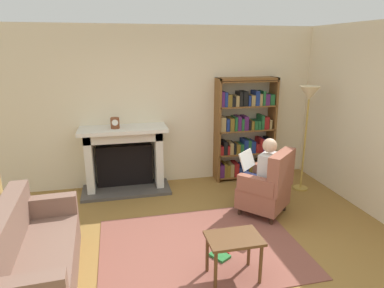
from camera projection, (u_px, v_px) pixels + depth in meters
The scene contains 13 objects.
ground at pixel (207, 262), 3.82m from camera, with size 14.00×14.00×0.00m, color olive.
back_wall at pixel (169, 107), 5.83m from camera, with size 5.60×0.10×2.70m, color beige.
side_wall_right at pixel (352, 114), 5.18m from camera, with size 0.10×5.20×2.70m, color beige.
area_rug at pixel (201, 247), 4.10m from camera, with size 2.40×1.80×0.01m, color brown.
fireplace at pixel (125, 156), 5.63m from camera, with size 1.45×0.64×1.10m.
mantel_clock at pixel (115, 123), 5.35m from camera, with size 0.14×0.14×0.17m.
bookshelf at pixel (245, 131), 6.04m from camera, with size 1.08×0.32×1.84m.
armchair_reading at pixel (268, 187), 4.80m from camera, with size 0.89×0.89×0.97m.
seated_reader at pixel (261, 172), 4.81m from camera, with size 0.58×0.59×1.14m.
sofa_floral at pixel (32, 259), 3.34m from camera, with size 0.80×1.73×0.85m.
side_table at pixel (234, 244), 3.45m from camera, with size 0.56×0.39×0.49m.
scattered_books at pixel (221, 247), 4.04m from camera, with size 0.36×0.54×0.04m.
floor_lamp at pixel (309, 103), 5.37m from camera, with size 0.32×0.32×1.75m.
Camera 1 is at (-0.91, -3.17, 2.35)m, focal length 31.47 mm.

